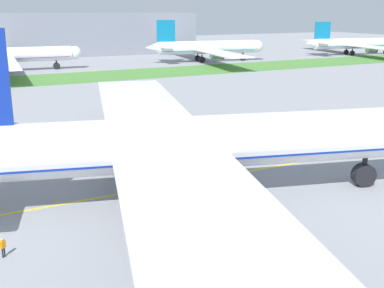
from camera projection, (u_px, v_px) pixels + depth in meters
name	position (u px, v px, depth m)	size (l,w,h in m)	color
ground_plane	(214.00, 187.00, 54.82)	(600.00, 600.00, 0.00)	gray
apron_taxi_line	(202.00, 179.00, 57.20)	(280.00, 0.36, 0.01)	yellow
grass_median_strip	(42.00, 80.00, 138.82)	(320.00, 24.00, 0.10)	#4C8438
airliner_foreground	(183.00, 145.00, 49.40)	(59.94, 98.27, 17.72)	white
ground_crew_wingwalker_port	(140.00, 286.00, 33.29)	(0.36, 0.56, 1.66)	black
ground_crew_marshaller_front	(3.00, 246.00, 38.96)	(0.50, 0.46, 1.68)	black
service_truck_baggage_loader	(3.00, 130.00, 73.64)	(5.15, 3.65, 3.06)	#33478C
parked_airliner_far_left	(2.00, 56.00, 155.94)	(50.16, 80.67, 15.17)	white
parked_airliner_far_centre	(206.00, 48.00, 185.51)	(47.17, 75.30, 15.74)	white
parked_airliner_far_right	(355.00, 44.00, 214.26)	(47.92, 77.94, 14.42)	white
terminal_building	(45.00, 35.00, 205.35)	(133.72, 20.00, 18.00)	gray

